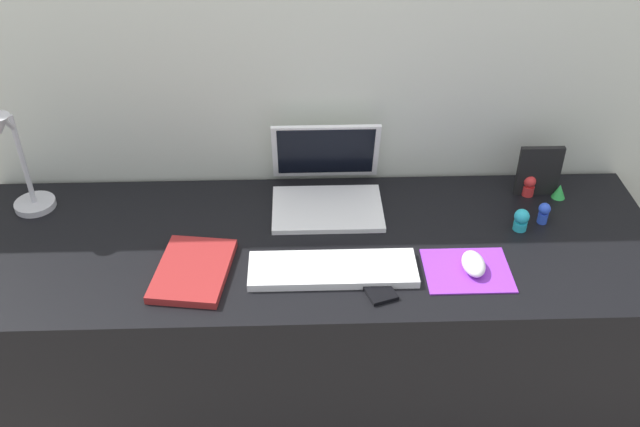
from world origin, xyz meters
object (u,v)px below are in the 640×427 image
(picture_frame, at_px, (539,171))
(notebook_pad, at_px, (193,270))
(laptop, at_px, (327,183))
(toy_figurine_blue, at_px, (544,212))
(desk_lamp, at_px, (19,166))
(keyboard, at_px, (333,269))
(mouse, at_px, (474,264))
(toy_figurine_cyan, at_px, (521,219))
(toy_figurine_red, at_px, (529,185))
(cell_phone, at_px, (375,285))
(toy_figurine_green, at_px, (559,191))

(picture_frame, bearing_deg, notebook_pad, -160.98)
(laptop, relative_size, toy_figurine_blue, 4.96)
(laptop, bearing_deg, desk_lamp, -176.54)
(notebook_pad, bearing_deg, desk_lamp, 158.56)
(laptop, distance_m, keyboard, 0.32)
(notebook_pad, height_order, picture_frame, picture_frame)
(mouse, bearing_deg, laptop, 136.99)
(mouse, xyz_separation_m, picture_frame, (0.24, 0.33, 0.05))
(laptop, xyz_separation_m, toy_figurine_blue, (0.57, -0.13, -0.02))
(desk_lamp, relative_size, toy_figurine_cyan, 5.40)
(toy_figurine_cyan, bearing_deg, toy_figurine_red, 68.21)
(cell_phone, distance_m, toy_figurine_green, 0.66)
(picture_frame, relative_size, toy_figurine_cyan, 2.44)
(toy_figurine_red, bearing_deg, toy_figurine_green, -10.65)
(keyboard, bearing_deg, picture_frame, 29.10)
(desk_lamp, distance_m, toy_figurine_blue, 1.38)
(keyboard, bearing_deg, toy_figurine_cyan, 17.74)
(laptop, xyz_separation_m, keyboard, (0.00, -0.32, -0.04))
(desk_lamp, bearing_deg, toy_figurine_red, 2.06)
(toy_figurine_blue, bearing_deg, toy_figurine_cyan, -157.18)
(cell_phone, bearing_deg, toy_figurine_cyan, 8.76)
(keyboard, distance_m, toy_figurine_cyan, 0.53)
(cell_phone, bearing_deg, notebook_pad, 152.86)
(cell_phone, relative_size, toy_figurine_blue, 2.12)
(mouse, bearing_deg, toy_figurine_red, 55.48)
(mouse, distance_m, toy_figurine_green, 0.43)
(laptop, xyz_separation_m, desk_lamp, (-0.80, -0.05, 0.10))
(notebook_pad, bearing_deg, toy_figurine_red, 27.18)
(keyboard, xyz_separation_m, mouse, (0.34, -0.00, 0.01))
(picture_frame, xyz_separation_m, toy_figurine_blue, (-0.02, -0.14, -0.04))
(toy_figurine_blue, bearing_deg, desk_lamp, 176.56)
(desk_lamp, bearing_deg, toy_figurine_green, 1.32)
(toy_figurine_red, bearing_deg, toy_figurine_cyan, -111.79)
(desk_lamp, distance_m, picture_frame, 1.40)
(laptop, bearing_deg, toy_figurine_cyan, -17.56)
(laptop, height_order, toy_figurine_cyan, laptop)
(toy_figurine_green, bearing_deg, notebook_pad, -163.24)
(toy_figurine_green, bearing_deg, keyboard, -154.81)
(keyboard, xyz_separation_m, toy_figurine_green, (0.65, 0.31, 0.01))
(mouse, distance_m, desk_lamp, 1.19)
(mouse, distance_m, toy_figurine_blue, 0.30)
(laptop, height_order, keyboard, laptop)
(mouse, bearing_deg, cell_phone, -168.21)
(notebook_pad, distance_m, toy_figurine_cyan, 0.86)
(cell_phone, xyz_separation_m, toy_figurine_cyan, (0.40, 0.21, 0.03))
(keyboard, distance_m, desk_lamp, 0.86)
(keyboard, height_order, cell_phone, keyboard)
(toy_figurine_green, xyz_separation_m, toy_figurine_cyan, (-0.15, -0.14, 0.01))
(cell_phone, height_order, picture_frame, picture_frame)
(keyboard, relative_size, toy_figurine_red, 6.59)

